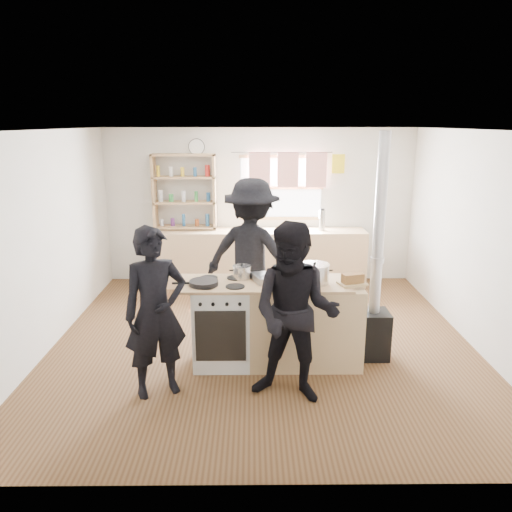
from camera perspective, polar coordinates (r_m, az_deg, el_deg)
name	(u,v)px	position (r m, az deg, el deg)	size (l,w,h in m)	color
ground	(262,341)	(6.17, 0.73, -9.70)	(5.00, 5.00, 0.01)	brown
back_counter	(260,257)	(8.11, 0.42, -0.17)	(3.40, 0.55, 0.90)	#DAB383
shelving_unit	(184,191)	(8.09, -8.19, 7.32)	(1.00, 0.28, 1.20)	tan
thermos	(322,220)	(8.05, 7.55, 4.08)	(0.10, 0.10, 0.33)	silver
cooking_island	(277,323)	(5.49, 2.40, -7.63)	(1.97, 0.64, 0.93)	white
skillet_greens	(204,283)	(5.25, -5.99, -3.04)	(0.31, 0.31, 0.05)	black
roast_tray	(271,277)	(5.37, 1.77, -2.41)	(0.45, 0.40, 0.07)	silver
stockpot_stove	(242,272)	(5.43, -1.63, -1.85)	(0.20, 0.20, 0.17)	silver
stockpot_counter	(314,273)	(5.30, 6.68, -2.00)	(0.32, 0.32, 0.23)	silver
bread_board	(353,280)	(5.33, 10.97, -2.70)	(0.33, 0.27, 0.12)	tan
flue_heater	(374,303)	(5.69, 13.36, -5.26)	(0.35, 0.35, 2.50)	black
person_near_left	(156,313)	(4.85, -11.41, -6.37)	(0.61, 0.40, 1.67)	black
person_near_right	(295,314)	(4.66, 4.49, -6.61)	(0.84, 0.65, 1.73)	black
person_far	(252,255)	(6.26, -0.48, 0.08)	(1.24, 0.72, 1.93)	black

